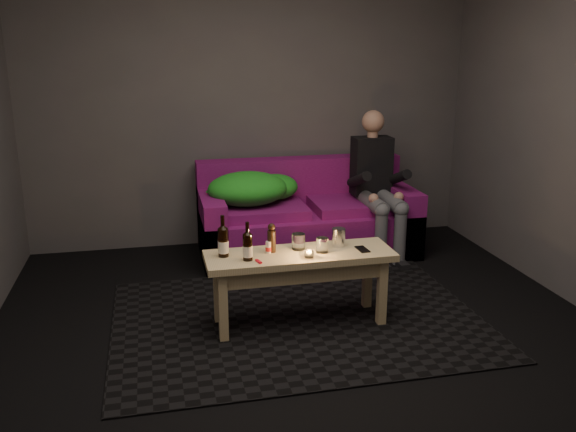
# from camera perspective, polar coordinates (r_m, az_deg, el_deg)

# --- Properties ---
(floor) EXTENTS (4.50, 4.50, 0.00)m
(floor) POSITION_cam_1_polar(r_m,az_deg,el_deg) (3.78, 2.43, -12.73)
(floor) COLOR black
(floor) RESTS_ON ground
(room) EXTENTS (4.50, 4.50, 4.50)m
(room) POSITION_cam_1_polar(r_m,az_deg,el_deg) (3.77, 0.87, 13.39)
(room) COLOR silver
(room) RESTS_ON ground
(rug) EXTENTS (2.46, 1.80, 0.01)m
(rug) POSITION_cam_1_polar(r_m,az_deg,el_deg) (4.18, 0.91, -9.63)
(rug) COLOR black
(rug) RESTS_ON floor
(sofa) EXTENTS (1.86, 0.84, 0.80)m
(sofa) POSITION_cam_1_polar(r_m,az_deg,el_deg) (5.39, 1.70, -0.40)
(sofa) COLOR #750F5C
(sofa) RESTS_ON floor
(green_blanket) EXTENTS (0.82, 0.56, 0.28)m
(green_blanket) POSITION_cam_1_polar(r_m,az_deg,el_deg) (5.21, -3.42, 2.56)
(green_blanket) COLOR green
(green_blanket) RESTS_ON sofa
(person) EXTENTS (0.34, 0.77, 1.24)m
(person) POSITION_cam_1_polar(r_m,az_deg,el_deg) (5.34, 8.33, 3.19)
(person) COLOR black
(person) RESTS_ON sofa
(coffee_table) EXTENTS (1.23, 0.40, 0.50)m
(coffee_table) POSITION_cam_1_polar(r_m,az_deg,el_deg) (3.98, 1.10, -4.66)
(coffee_table) COLOR tan
(coffee_table) RESTS_ON rug
(beer_bottle_a) EXTENTS (0.07, 0.07, 0.27)m
(beer_bottle_a) POSITION_cam_1_polar(r_m,az_deg,el_deg) (3.87, -6.09, -2.38)
(beer_bottle_a) COLOR black
(beer_bottle_a) RESTS_ON coffee_table
(beer_bottle_b) EXTENTS (0.06, 0.06, 0.25)m
(beer_bottle_b) POSITION_cam_1_polar(r_m,az_deg,el_deg) (3.79, -3.80, -2.84)
(beer_bottle_b) COLOR black
(beer_bottle_b) RESTS_ON coffee_table
(salt_shaker) EXTENTS (0.05, 0.05, 0.08)m
(salt_shaker) POSITION_cam_1_polar(r_m,az_deg,el_deg) (3.93, -1.84, -2.93)
(salt_shaker) COLOR silver
(salt_shaker) RESTS_ON coffee_table
(pepper_mill) EXTENTS (0.07, 0.07, 0.15)m
(pepper_mill) POSITION_cam_1_polar(r_m,az_deg,el_deg) (3.94, -1.55, -2.38)
(pepper_mill) COLOR black
(pepper_mill) RESTS_ON coffee_table
(tumbler_back) EXTENTS (0.12, 0.12, 0.10)m
(tumbler_back) POSITION_cam_1_polar(r_m,az_deg,el_deg) (4.00, 0.98, -2.40)
(tumbler_back) COLOR white
(tumbler_back) RESTS_ON coffee_table
(tealight) EXTENTS (0.06, 0.06, 0.04)m
(tealight) POSITION_cam_1_polar(r_m,az_deg,el_deg) (3.86, 1.98, -3.55)
(tealight) COLOR white
(tealight) RESTS_ON coffee_table
(tumbler_front) EXTENTS (0.09, 0.09, 0.10)m
(tumbler_front) POSITION_cam_1_polar(r_m,az_deg,el_deg) (3.94, 3.22, -2.73)
(tumbler_front) COLOR white
(tumbler_front) RESTS_ON coffee_table
(steel_cup) EXTENTS (0.12, 0.12, 0.12)m
(steel_cup) POSITION_cam_1_polar(r_m,az_deg,el_deg) (4.06, 4.75, -2.00)
(steel_cup) COLOR silver
(steel_cup) RESTS_ON coffee_table
(smartphone) EXTENTS (0.07, 0.13, 0.01)m
(smartphone) POSITION_cam_1_polar(r_m,az_deg,el_deg) (4.03, 6.97, -3.10)
(smartphone) COLOR black
(smartphone) RESTS_ON coffee_table
(red_lighter) EXTENTS (0.03, 0.07, 0.01)m
(red_lighter) POSITION_cam_1_polar(r_m,az_deg,el_deg) (3.78, -2.78, -4.27)
(red_lighter) COLOR red
(red_lighter) RESTS_ON coffee_table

